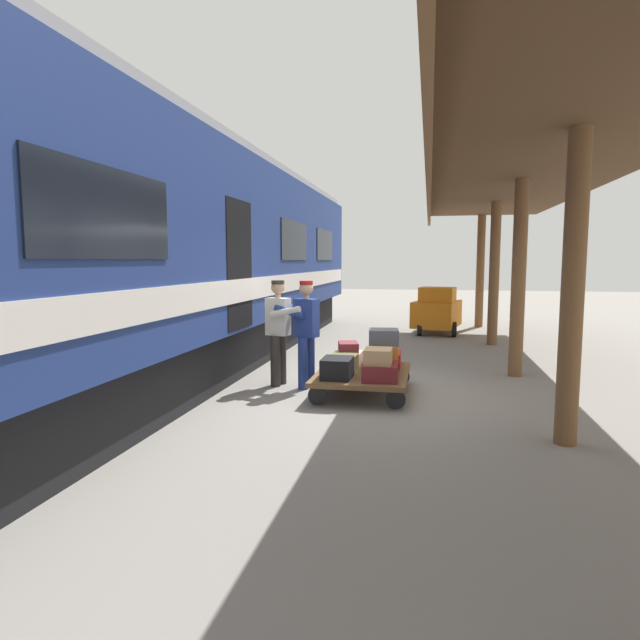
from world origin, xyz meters
name	(u,v)px	position (x,y,z in m)	size (l,w,h in m)	color
ground_plane	(383,394)	(0.00, 0.00, 0.00)	(60.00, 60.00, 0.00)	gray
platform_canopy	(540,167)	(-2.11, 0.00, 3.28)	(3.20, 18.79, 3.56)	brown
train_car	(151,258)	(3.74, 0.00, 2.06)	(3.02, 19.83, 4.00)	navy
luggage_cart	(363,375)	(0.30, 0.02, 0.29)	(1.36, 1.87, 0.34)	brown
suitcase_red_plastic	(386,359)	(0.00, -0.49, 0.45)	(0.47, 0.63, 0.23)	#AD231E
suitcase_maroon_trunk	(380,372)	(0.00, 0.53, 0.46)	(0.49, 0.56, 0.23)	maroon
suitcase_cream_canvas	(348,358)	(0.61, -0.49, 0.44)	(0.43, 0.51, 0.21)	beige
suitcase_black_hardshell	(337,368)	(0.61, 0.53, 0.49)	(0.42, 0.53, 0.29)	black
suitcase_olive_duffel	(343,363)	(0.61, 0.02, 0.46)	(0.40, 0.53, 0.24)	brown
suitcase_navy_fabric	(383,367)	(0.00, 0.02, 0.43)	(0.39, 0.53, 0.17)	navy
suitcase_tan_vintage	(378,356)	(0.02, 0.53, 0.68)	(0.37, 0.45, 0.22)	tan
suitcase_orange_carryall	(383,353)	(0.00, -0.01, 0.64)	(0.43, 0.51, 0.25)	#CC6B23
suitcase_burgundy_valise	(348,347)	(0.61, -0.52, 0.63)	(0.30, 0.44, 0.16)	maroon
suitcase_slate_roller	(384,337)	(0.00, -0.04, 0.87)	(0.44, 0.43, 0.23)	#4C515B
porter_in_overalls	(305,330)	(1.25, -0.20, 0.93)	(0.73, 0.57, 1.70)	navy
porter_by_door	(279,329)	(1.70, -0.30, 0.93)	(0.72, 0.53, 1.70)	#332D28
baggage_tug	(437,311)	(-0.88, -7.14, 0.63)	(1.44, 1.90, 1.30)	orange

